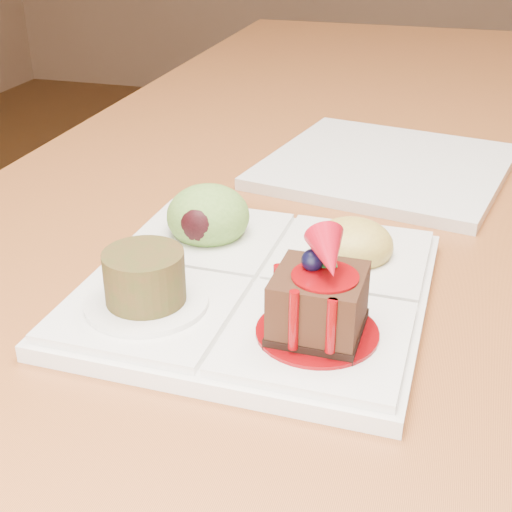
# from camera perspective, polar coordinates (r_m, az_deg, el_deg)

# --- Properties ---
(dining_table) EXTENTS (1.00, 1.80, 0.75)m
(dining_table) POSITION_cam_1_polar(r_m,az_deg,el_deg) (0.81, 17.28, 1.53)
(dining_table) COLOR #A05929
(dining_table) RESTS_ON ground
(sampler_plate) EXTENTS (0.25, 0.25, 0.10)m
(sampler_plate) POSITION_cam_1_polar(r_m,az_deg,el_deg) (0.52, -0.05, -1.35)
(sampler_plate) COLOR silver
(sampler_plate) RESTS_ON dining_table
(second_plate) EXTENTS (0.28, 0.28, 0.01)m
(second_plate) POSITION_cam_1_polar(r_m,az_deg,el_deg) (0.77, 10.38, 7.09)
(second_plate) COLOR silver
(second_plate) RESTS_ON dining_table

